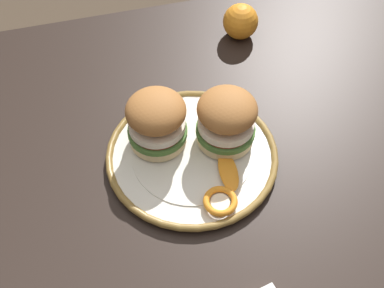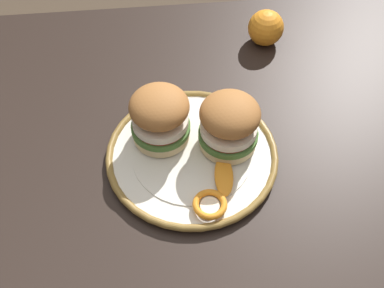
# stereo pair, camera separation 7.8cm
# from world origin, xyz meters

# --- Properties ---
(dining_table) EXTENTS (1.12, 0.96, 0.73)m
(dining_table) POSITION_xyz_m (0.00, 0.00, 0.63)
(dining_table) COLOR black
(dining_table) RESTS_ON ground
(dinner_plate) EXTENTS (0.29, 0.29, 0.02)m
(dinner_plate) POSITION_xyz_m (0.03, 0.06, 0.74)
(dinner_plate) COLOR silver
(dinner_plate) RESTS_ON dining_table
(sandwich_half_left) EXTENTS (0.12, 0.12, 0.10)m
(sandwich_half_left) POSITION_xyz_m (-0.02, 0.10, 0.80)
(sandwich_half_left) COLOR beige
(sandwich_half_left) RESTS_ON dinner_plate
(sandwich_half_right) EXTENTS (0.11, 0.11, 0.10)m
(sandwich_half_right) POSITION_xyz_m (0.09, 0.07, 0.80)
(sandwich_half_right) COLOR beige
(sandwich_half_right) RESTS_ON dinner_plate
(orange_peel_curled) EXTENTS (0.06, 0.06, 0.01)m
(orange_peel_curled) POSITION_xyz_m (0.04, -0.05, 0.75)
(orange_peel_curled) COLOR orange
(orange_peel_curled) RESTS_ON dinner_plate
(orange_peel_strip_long) EXTENTS (0.04, 0.08, 0.01)m
(orange_peel_strip_long) POSITION_xyz_m (0.07, -0.00, 0.75)
(orange_peel_strip_long) COLOR orange
(orange_peel_strip_long) RESTS_ON dinner_plate
(whole_orange) EXTENTS (0.07, 0.07, 0.07)m
(whole_orange) POSITION_xyz_m (0.21, 0.34, 0.77)
(whole_orange) COLOR orange
(whole_orange) RESTS_ON dining_table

